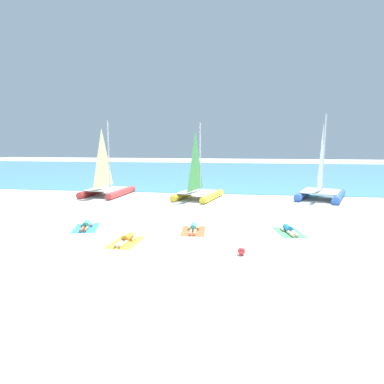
% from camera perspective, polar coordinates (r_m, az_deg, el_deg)
% --- Properties ---
extents(ground_plane, '(120.00, 120.00, 0.00)m').
position_cam_1_polar(ground_plane, '(23.95, 1.45, -1.38)').
color(ground_plane, white).
extents(ocean_water, '(120.00, 40.00, 0.05)m').
position_cam_1_polar(ocean_water, '(46.65, 4.87, 3.45)').
color(ocean_water, '#4C9EB7').
rests_on(ocean_water, ground).
extents(sailboat_yellow, '(3.57, 4.71, 5.50)m').
position_cam_1_polar(sailboat_yellow, '(24.37, 0.95, 0.74)').
color(sailboat_yellow, yellow).
rests_on(sailboat_yellow, ground).
extents(sailboat_blue, '(4.39, 5.40, 6.09)m').
position_cam_1_polar(sailboat_blue, '(26.08, 21.05, 0.88)').
color(sailboat_blue, blue).
rests_on(sailboat_blue, ground).
extents(sailboat_red, '(3.13, 4.59, 5.73)m').
position_cam_1_polar(sailboat_red, '(26.70, -14.32, 1.23)').
color(sailboat_red, '#CC3838').
rests_on(sailboat_red, ground).
extents(towel_leftmost, '(1.58, 2.13, 0.01)m').
position_cam_1_polar(towel_leftmost, '(17.04, -17.57, -5.84)').
color(towel_leftmost, '#338CD8').
rests_on(towel_leftmost, ground).
extents(sunbather_leftmost, '(0.81, 1.55, 0.30)m').
position_cam_1_polar(sunbather_leftmost, '(17.07, -17.55, -5.38)').
color(sunbather_leftmost, '#3FB28C').
rests_on(sunbather_leftmost, towel_leftmost).
extents(towel_center_left, '(1.23, 1.97, 0.01)m').
position_cam_1_polar(towel_center_left, '(14.28, -11.20, -8.37)').
color(towel_center_left, yellow).
rests_on(towel_center_left, ground).
extents(sunbather_center_left, '(0.57, 1.57, 0.30)m').
position_cam_1_polar(sunbather_center_left, '(14.30, -11.10, -7.82)').
color(sunbather_center_left, orange).
rests_on(sunbather_center_left, towel_center_left).
extents(towel_center_right, '(1.26, 1.99, 0.01)m').
position_cam_1_polar(towel_center_right, '(15.71, 0.21, -6.64)').
color(towel_center_right, '#EA5933').
rests_on(towel_center_right, ground).
extents(sunbather_center_right, '(0.58, 1.57, 0.30)m').
position_cam_1_polar(sunbather_center_right, '(15.74, 0.23, -6.14)').
color(sunbather_center_right, '#3FB28C').
rests_on(sunbather_center_right, towel_center_right).
extents(towel_rightmost, '(1.44, 2.07, 0.01)m').
position_cam_1_polar(towel_rightmost, '(16.09, 16.17, -6.61)').
color(towel_rightmost, '#4CB266').
rests_on(towel_rightmost, ground).
extents(sunbather_rightmost, '(0.69, 1.56, 0.30)m').
position_cam_1_polar(sunbather_rightmost, '(16.12, 16.11, -6.12)').
color(sunbather_rightmost, '#268CCC').
rests_on(sunbather_rightmost, towel_rightmost).
extents(beach_ball, '(0.28, 0.28, 0.28)m').
position_cam_1_polar(beach_ball, '(12.63, 8.39, -9.91)').
color(beach_ball, red).
rests_on(beach_ball, ground).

